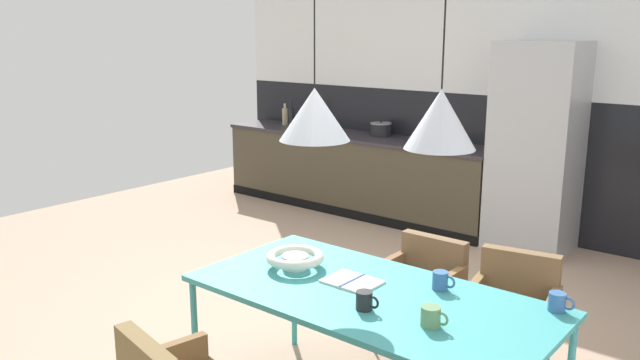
# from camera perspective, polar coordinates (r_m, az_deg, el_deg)

# --- Properties ---
(ground_plane) EXTENTS (8.92, 8.92, 0.00)m
(ground_plane) POSITION_cam_1_polar(r_m,az_deg,el_deg) (4.46, -1.38, -13.77)
(ground_plane) COLOR tan
(back_wall_splashback_dark) EXTENTS (6.86, 0.12, 1.39)m
(back_wall_splashback_dark) POSITION_cam_1_polar(r_m,az_deg,el_deg) (6.77, 15.93, 1.37)
(back_wall_splashback_dark) COLOR black
(back_wall_splashback_dark) RESTS_ON ground
(back_wall_panel_upper) EXTENTS (6.86, 0.12, 1.39)m
(back_wall_panel_upper) POSITION_cam_1_polar(r_m,az_deg,el_deg) (6.64, 16.70, 13.18)
(back_wall_panel_upper) COLOR white
(back_wall_panel_upper) RESTS_ON back_wall_splashback_dark
(kitchen_counter) EXTENTS (3.40, 0.63, 0.88)m
(kitchen_counter) POSITION_cam_1_polar(r_m,az_deg,el_deg) (7.29, 3.07, 0.65)
(kitchen_counter) COLOR #443D2D
(kitchen_counter) RESTS_ON ground
(refrigerator_column) EXTENTS (0.74, 0.60, 1.94)m
(refrigerator_column) POSITION_cam_1_polar(r_m,az_deg,el_deg) (6.22, 18.73, 2.74)
(refrigerator_column) COLOR #ADAFB2
(refrigerator_column) RESTS_ON ground
(dining_table) EXTENTS (1.84, 0.90, 0.74)m
(dining_table) POSITION_cam_1_polar(r_m,az_deg,el_deg) (3.28, 4.49, -10.63)
(dining_table) COLOR teal
(dining_table) RESTS_ON ground
(armchair_head_of_table) EXTENTS (0.49, 0.47, 0.71)m
(armchair_head_of_table) POSITION_cam_1_polar(r_m,az_deg,el_deg) (4.21, 9.21, -8.56)
(armchair_head_of_table) COLOR brown
(armchair_head_of_table) RESTS_ON ground
(armchair_by_stool) EXTENTS (0.56, 0.55, 0.76)m
(armchair_by_stool) POSITION_cam_1_polar(r_m,az_deg,el_deg) (3.94, 16.94, -10.20)
(armchair_by_stool) COLOR brown
(armchair_by_stool) RESTS_ON ground
(fruit_bowl) EXTENTS (0.32, 0.32, 0.09)m
(fruit_bowl) POSITION_cam_1_polar(r_m,az_deg,el_deg) (3.55, -2.24, -6.99)
(fruit_bowl) COLOR silver
(fruit_bowl) RESTS_ON dining_table
(open_book) EXTENTS (0.28, 0.22, 0.02)m
(open_book) POSITION_cam_1_polar(r_m,az_deg,el_deg) (3.37, 2.89, -9.04)
(open_book) COLOR white
(open_book) RESTS_ON dining_table
(mug_dark_espresso) EXTENTS (0.12, 0.08, 0.09)m
(mug_dark_espresso) POSITION_cam_1_polar(r_m,az_deg,el_deg) (3.05, 4.03, -10.69)
(mug_dark_espresso) COLOR black
(mug_dark_espresso) RESTS_ON dining_table
(mug_short_terracotta) EXTENTS (0.12, 0.08, 0.09)m
(mug_short_terracotta) POSITION_cam_1_polar(r_m,az_deg,el_deg) (3.32, 10.75, -8.82)
(mug_short_terracotta) COLOR #335B93
(mug_short_terracotta) RESTS_ON dining_table
(mug_glass_clear) EXTENTS (0.12, 0.08, 0.09)m
(mug_glass_clear) POSITION_cam_1_polar(r_m,az_deg,el_deg) (3.23, 20.48, -10.18)
(mug_glass_clear) COLOR #335B93
(mug_glass_clear) RESTS_ON dining_table
(mug_wide_latte) EXTENTS (0.13, 0.09, 0.09)m
(mug_wide_latte) POSITION_cam_1_polar(r_m,az_deg,el_deg) (2.93, 9.91, -11.92)
(mug_wide_latte) COLOR #5B8456
(mug_wide_latte) RESTS_ON dining_table
(cooking_pot) EXTENTS (0.24, 0.24, 0.17)m
(cooking_pot) POSITION_cam_1_polar(r_m,az_deg,el_deg) (7.13, 5.46, 4.53)
(cooking_pot) COLOR black
(cooking_pot) RESTS_ON kitchen_counter
(bottle_vinegar_dark) EXTENTS (0.06, 0.06, 0.33)m
(bottle_vinegar_dark) POSITION_cam_1_polar(r_m,az_deg,el_deg) (7.70, -2.57, 5.64)
(bottle_vinegar_dark) COLOR black
(bottle_vinegar_dark) RESTS_ON kitchen_counter
(bottle_oil_tall) EXTENTS (0.07, 0.07, 0.27)m
(bottle_oil_tall) POSITION_cam_1_polar(r_m,az_deg,el_deg) (7.97, -3.14, 5.74)
(bottle_oil_tall) COLOR tan
(bottle_oil_tall) RESTS_ON kitchen_counter
(pendant_lamp_over_table_near) EXTENTS (0.36, 0.36, 1.25)m
(pendant_lamp_over_table_near) POSITION_cam_1_polar(r_m,az_deg,el_deg) (3.25, -0.48, 5.91)
(pendant_lamp_over_table_near) COLOR black
(pendant_lamp_over_table_far) EXTENTS (0.31, 0.31, 1.21)m
(pendant_lamp_over_table_far) POSITION_cam_1_polar(r_m,az_deg,el_deg) (2.81, 10.72, 5.38)
(pendant_lamp_over_table_far) COLOR black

